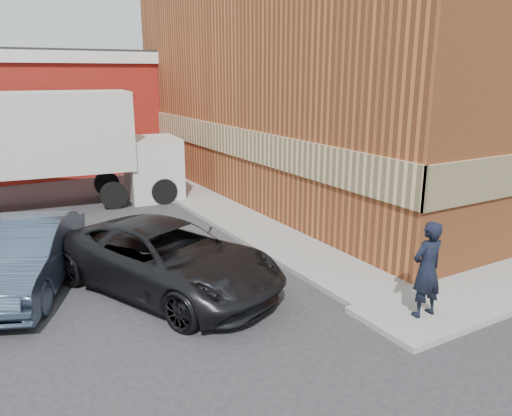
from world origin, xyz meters
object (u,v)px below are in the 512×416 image
brick_building (378,71)px  suv_a (167,258)px  man (427,269)px  sedan (25,256)px  box_truck (61,142)px

brick_building → suv_a: bearing=-151.9°
suv_a → man: bearing=-68.7°
sedan → box_truck: box_truck is taller
suv_a → box_truck: (-0.56, 8.62, 1.55)m
box_truck → brick_building: bearing=-3.6°
suv_a → box_truck: size_ratio=0.65×
man → sedan: (-6.39, 5.41, -0.30)m
brick_building → sedan: brick_building is taller
suv_a → box_truck: box_truck is taller
brick_building → man: 13.27m
man → box_truck: size_ratio=0.23×
sedan → box_truck: (2.08, 7.00, 1.54)m
box_truck → man: bearing=-63.4°
brick_building → sedan: 15.54m
brick_building → man: bearing=-128.4°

